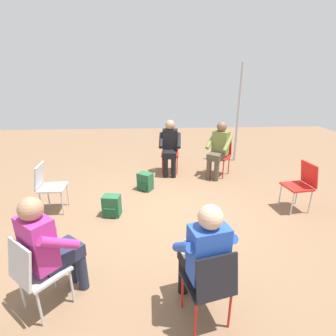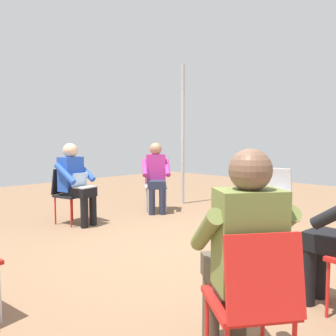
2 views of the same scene
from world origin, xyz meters
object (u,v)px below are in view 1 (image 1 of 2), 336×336
object	(u,v)px
chair_northeast	(221,154)
person_in_magenta	(48,245)
chair_southwest	(35,271)
person_in_black	(170,145)
chair_west	(48,184)
backpack_by_empty_chair	(145,182)
person_with_laptop	(203,253)
chair_north	(170,151)
chair_south	(210,283)
backpack_near_laptop_user	(112,207)
person_in_olive	(219,147)
chair_east	(301,183)

from	to	relation	value
chair_northeast	person_in_magenta	size ratio (longest dim) A/B	0.69
chair_southwest	person_in_black	world-z (taller)	person_in_black
chair_west	backpack_by_empty_chair	size ratio (longest dim) A/B	2.36
person_with_laptop	person_in_black	xyz separation A→B (m)	(-0.06, 3.78, 0.00)
chair_north	backpack_by_empty_chair	distance (m)	1.25
chair_west	chair_south	bearing A→B (deg)	42.63
person_in_black	backpack_near_laptop_user	size ratio (longest dim) A/B	3.44
chair_south	backpack_by_empty_chair	bearing A→B (deg)	88.34
person_with_laptop	person_in_magenta	distance (m)	1.50
chair_northeast	person_in_olive	bearing A→B (deg)	90.00
chair_south	person_with_laptop	distance (m)	0.26
chair_south	chair_north	bearing A→B (deg)	77.36
chair_west	person_in_olive	size ratio (longest dim) A/B	0.69
chair_west	person_in_olive	distance (m)	3.51
chair_west	person_in_magenta	world-z (taller)	person_in_magenta
person_with_laptop	backpack_near_laptop_user	size ratio (longest dim) A/B	3.44
chair_southwest	person_with_laptop	size ratio (longest dim) A/B	0.69
chair_south	chair_southwest	bearing A→B (deg)	157.61
chair_north	person_in_black	world-z (taller)	person_in_black
chair_east	person_in_magenta	world-z (taller)	person_in_magenta
chair_southwest	chair_south	size ratio (longest dim) A/B	1.00
person_with_laptop	person_in_magenta	bearing A→B (deg)	158.16
backpack_by_empty_chair	chair_south	bearing A→B (deg)	-77.80
chair_north	chair_west	xyz separation A→B (m)	(-2.17, -1.81, 0.00)
chair_south	backpack_by_empty_chair	distance (m)	3.14
chair_northeast	person_in_black	xyz separation A→B (m)	(-1.17, 0.12, 0.20)
person_with_laptop	person_in_olive	size ratio (longest dim) A/B	1.00
chair_east	person_in_black	bearing A→B (deg)	40.59
backpack_near_laptop_user	chair_southwest	bearing A→B (deg)	-103.56
chair_south	person_with_laptop	size ratio (longest dim) A/B	0.69
chair_east	backpack_by_empty_chair	distance (m)	2.85
chair_south	chair_east	bearing A→B (deg)	32.46
chair_west	backpack_by_empty_chair	xyz separation A→B (m)	(1.60, 0.75, -0.34)
chair_east	chair_north	xyz separation A→B (m)	(-2.10, 2.01, 0.00)
person_with_laptop	person_in_olive	distance (m)	3.67
backpack_by_empty_chair	chair_southwest	bearing A→B (deg)	-109.12
chair_northeast	backpack_near_laptop_user	world-z (taller)	chair_northeast
chair_northeast	chair_west	bearing A→B (deg)	61.11
chair_west	person_with_laptop	distance (m)	3.08
person_with_laptop	chair_north	bearing A→B (deg)	76.82
backpack_near_laptop_user	chair_northeast	bearing A→B (deg)	37.84
chair_north	backpack_near_laptop_user	world-z (taller)	chair_north
chair_southwest	chair_east	distance (m)	4.09
chair_north	person_in_magenta	world-z (taller)	person_in_magenta
chair_southwest	person_in_olive	xyz separation A→B (m)	(2.60, 3.45, 0.20)
chair_south	person_in_olive	distance (m)	3.82
chair_south	backpack_near_laptop_user	distance (m)	2.42
person_in_olive	backpack_near_laptop_user	distance (m)	2.75
chair_west	person_in_olive	world-z (taller)	person_in_olive
backpack_near_laptop_user	person_in_olive	bearing A→B (deg)	36.88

